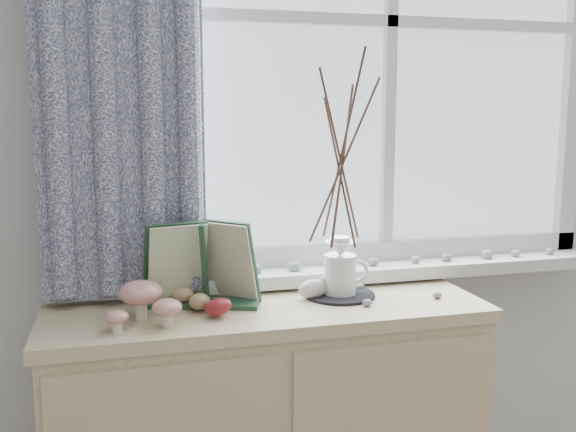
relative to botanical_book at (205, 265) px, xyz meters
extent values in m
cube|color=#B8B8B5|center=(0.32, 0.25, 0.33)|extent=(4.00, 0.04, 2.60)
cube|color=silver|center=(0.62, 0.24, 0.68)|extent=(1.30, 0.01, 1.40)
cube|color=silver|center=(0.62, 0.17, -0.09)|extent=(1.45, 0.16, 0.04)
cube|color=beige|center=(0.17, 0.00, -0.14)|extent=(1.20, 0.45, 0.03)
cylinder|color=silver|center=(-0.17, -0.06, -0.09)|extent=(0.03, 0.03, 0.07)
ellipsoid|color=#AB1D05|center=(-0.17, -0.06, -0.05)|extent=(0.11, 0.11, 0.06)
cylinder|color=silver|center=(-0.11, -0.13, -0.10)|extent=(0.03, 0.03, 0.05)
ellipsoid|color=#AB1D05|center=(-0.11, -0.13, -0.07)|extent=(0.07, 0.07, 0.04)
cylinder|color=silver|center=(-0.23, -0.14, -0.10)|extent=(0.03, 0.03, 0.04)
ellipsoid|color=#AB1D05|center=(-0.23, -0.14, -0.08)|extent=(0.06, 0.06, 0.03)
ellipsoid|color=tan|center=(-0.02, -0.03, -0.09)|extent=(0.06, 0.04, 0.07)
ellipsoid|color=tan|center=(-0.06, 0.04, -0.09)|extent=(0.06, 0.04, 0.07)
ellipsoid|color=maroon|center=(0.02, -0.09, -0.09)|extent=(0.06, 0.04, 0.07)
cylinder|color=black|center=(0.39, 0.02, -0.12)|extent=(0.20, 0.20, 0.01)
cylinder|color=white|center=(0.39, 0.02, -0.06)|extent=(0.10, 0.10, 0.11)
cone|color=white|center=(0.39, 0.02, 0.02)|extent=(0.09, 0.09, 0.04)
cylinder|color=white|center=(0.39, 0.02, 0.04)|extent=(0.06, 0.06, 0.03)
torus|color=white|center=(0.44, 0.02, -0.05)|extent=(0.07, 0.02, 0.07)
ellipsoid|color=#949597|center=(0.43, -0.10, -0.11)|extent=(0.03, 0.02, 0.02)
ellipsoid|color=#949597|center=(0.47, 0.06, -0.11)|extent=(0.03, 0.02, 0.02)
ellipsoid|color=#949597|center=(0.65, -0.08, -0.11)|extent=(0.03, 0.02, 0.02)
camera|label=1|loc=(-0.21, -1.67, 0.40)|focal=40.00mm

